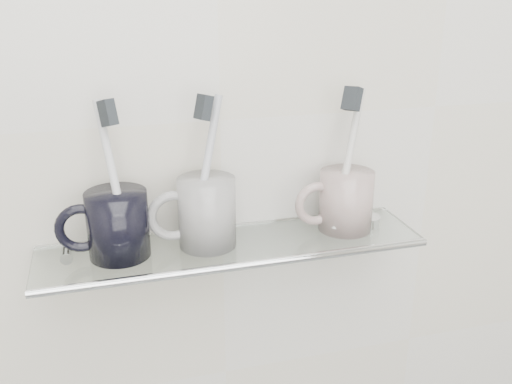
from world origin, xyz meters
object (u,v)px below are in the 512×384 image
object	(u,v)px
mug_center	(207,212)
mug_right	(346,201)
shelf_glass	(233,246)
mug_left	(118,224)

from	to	relation	value
mug_center	mug_right	bearing A→B (deg)	-24.03
shelf_glass	mug_left	distance (m)	0.15
mug_right	mug_center	bearing A→B (deg)	-170.76
shelf_glass	mug_left	size ratio (longest dim) A/B	5.94
mug_left	mug_right	distance (m)	0.30
mug_left	shelf_glass	bearing A→B (deg)	-26.13
shelf_glass	mug_right	distance (m)	0.17
mug_left	mug_center	distance (m)	0.11
mug_right	shelf_glass	bearing A→B (deg)	-168.98
shelf_glass	mug_center	distance (m)	0.06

